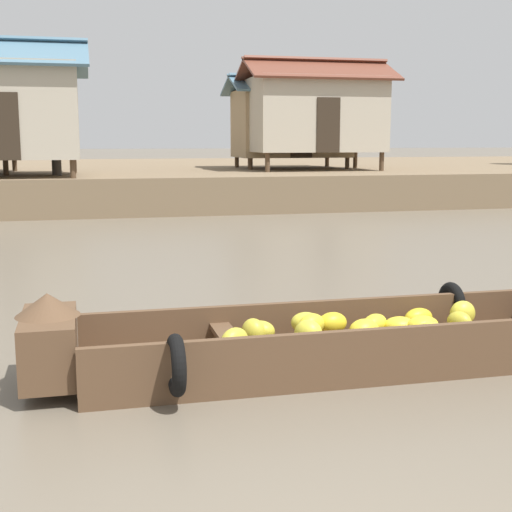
# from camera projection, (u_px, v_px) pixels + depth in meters

# --- Properties ---
(ground_plane) EXTENTS (300.00, 300.00, 0.00)m
(ground_plane) POSITION_uv_depth(u_px,v_px,m) (160.00, 267.00, 12.32)
(ground_plane) COLOR #665B4C
(riverbank_strip) EXTENTS (160.00, 20.00, 1.10)m
(riverbank_strip) POSITION_uv_depth(u_px,v_px,m) (114.00, 179.00, 29.35)
(riverbank_strip) COLOR #756047
(riverbank_strip) RESTS_ON ground
(banana_boat) EXTENTS (5.85, 1.91, 0.87)m
(banana_boat) POSITION_uv_depth(u_px,v_px,m) (337.00, 339.00, 6.86)
(banana_boat) COLOR brown
(banana_boat) RESTS_ON ground
(stilt_house_mid_left) EXTENTS (4.58, 4.00, 3.97)m
(stilt_house_mid_left) POSITION_uv_depth(u_px,v_px,m) (9.00, 109.00, 20.57)
(stilt_house_mid_left) COLOR #4C3826
(stilt_house_mid_left) RESTS_ON riverbank_strip
(stilt_house_mid_right) EXTENTS (4.78, 3.14, 3.44)m
(stilt_house_mid_right) POSITION_uv_depth(u_px,v_px,m) (291.00, 122.00, 26.58)
(stilt_house_mid_right) COLOR #4C3826
(stilt_house_mid_right) RESTS_ON riverbank_strip
(stilt_house_right) EXTENTS (5.15, 3.34, 3.86)m
(stilt_house_right) POSITION_uv_depth(u_px,v_px,m) (315.00, 113.00, 24.81)
(stilt_house_right) COLOR #4C3826
(stilt_house_right) RESTS_ON riverbank_strip
(vendor_person) EXTENTS (0.44, 0.44, 1.66)m
(vendor_person) POSITION_uv_depth(u_px,v_px,m) (56.00, 144.00, 21.21)
(vendor_person) COLOR #332D28
(vendor_person) RESTS_ON riverbank_strip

